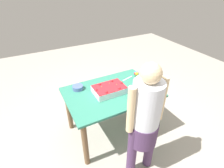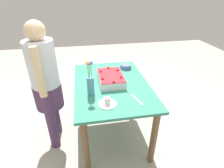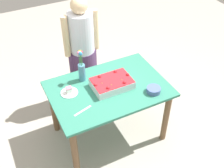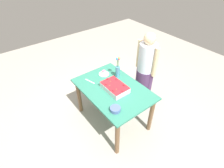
{
  "view_description": "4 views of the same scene",
  "coord_description": "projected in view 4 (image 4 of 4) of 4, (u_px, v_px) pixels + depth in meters",
  "views": [
    {
      "loc": [
        0.92,
        1.75,
        2.12
      ],
      "look_at": [
        0.02,
        0.03,
        0.89
      ],
      "focal_mm": 28.0,
      "sensor_mm": 36.0,
      "label": 1
    },
    {
      "loc": [
        -1.78,
        0.31,
        1.76
      ],
      "look_at": [
        -0.04,
        -0.0,
        0.76
      ],
      "focal_mm": 28.0,
      "sensor_mm": 36.0,
      "label": 2
    },
    {
      "loc": [
        -0.99,
        -2.05,
        2.73
      ],
      "look_at": [
        0.02,
        -0.05,
        0.84
      ],
      "focal_mm": 45.0,
      "sensor_mm": 36.0,
      "label": 3
    },
    {
      "loc": [
        1.67,
        -1.32,
        2.55
      ],
      "look_at": [
        0.02,
        -0.04,
        0.87
      ],
      "focal_mm": 28.0,
      "sensor_mm": 36.0,
      "label": 4
    }
  ],
  "objects": [
    {
      "name": "serving_plate_with_slice",
      "position": [
        104.0,
        73.0,
        3.08
      ],
      "size": [
        0.18,
        0.18,
        0.07
      ],
      "color": "white",
      "rests_on": "dining_table"
    },
    {
      "name": "ground_plane",
      "position": [
        113.0,
        119.0,
        3.26
      ],
      "size": [
        8.0,
        8.0,
        0.0
      ],
      "primitive_type": "plane",
      "color": "#AAA396"
    },
    {
      "name": "cake_knife",
      "position": [
        90.0,
        81.0,
        2.93
      ],
      "size": [
        0.2,
        0.08,
        0.0
      ],
      "primitive_type": "cube",
      "rotation": [
        0.0,
        0.0,
        0.28
      ],
      "color": "silver",
      "rests_on": "dining_table"
    },
    {
      "name": "sheet_cake",
      "position": [
        115.0,
        87.0,
        2.73
      ],
      "size": [
        0.42,
        0.29,
        0.12
      ],
      "color": "white",
      "rests_on": "dining_table"
    },
    {
      "name": "flower_vase",
      "position": [
        118.0,
        70.0,
        2.94
      ],
      "size": [
        0.08,
        0.08,
        0.38
      ],
      "color": "teal",
      "rests_on": "dining_table"
    },
    {
      "name": "dining_table",
      "position": [
        113.0,
        94.0,
        2.87
      ],
      "size": [
        1.26,
        0.86,
        0.75
      ],
      "color": "#307D65",
      "rests_on": "ground_plane"
    },
    {
      "name": "person_standing",
      "position": [
        146.0,
        67.0,
        3.08
      ],
      "size": [
        0.45,
        0.31,
        1.49
      ],
      "rotation": [
        0.0,
        0.0,
        -1.57
      ],
      "color": "#4A3156",
      "rests_on": "ground_plane"
    },
    {
      "name": "fruit_bowl",
      "position": [
        115.0,
        109.0,
        2.4
      ],
      "size": [
        0.15,
        0.15,
        0.06
      ],
      "primitive_type": "cylinder",
      "color": "#4F659E",
      "rests_on": "dining_table"
    }
  ]
}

